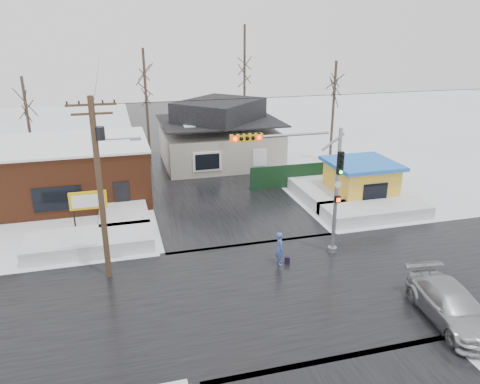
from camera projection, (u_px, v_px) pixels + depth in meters
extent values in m
plane|color=white|center=(283.00, 290.00, 22.31)|extent=(120.00, 120.00, 0.00)
cube|color=black|center=(283.00, 289.00, 22.31)|extent=(10.00, 120.00, 0.02)
cube|color=black|center=(283.00, 289.00, 22.31)|extent=(120.00, 10.00, 0.02)
cube|color=white|center=(90.00, 242.00, 26.30)|extent=(7.00, 3.00, 0.80)
cube|color=white|center=(375.00, 210.00, 30.77)|extent=(7.00, 3.00, 0.80)
cube|color=white|center=(123.00, 207.00, 31.33)|extent=(3.00, 8.00, 0.80)
cube|color=white|center=(316.00, 189.00, 34.82)|extent=(3.00, 8.00, 0.80)
cylinder|color=gray|center=(336.00, 193.00, 24.85)|extent=(0.20, 0.20, 7.00)
cylinder|color=gray|center=(332.00, 249.00, 25.98)|extent=(0.50, 0.50, 0.30)
cylinder|color=gray|center=(285.00, 135.00, 22.99)|extent=(4.60, 0.14, 0.14)
cube|color=gold|center=(246.00, 138.00, 22.50)|extent=(1.60, 0.28, 0.35)
sphere|color=#FF0C0C|center=(235.00, 139.00, 22.20)|extent=(0.20, 0.20, 0.20)
sphere|color=#FF0C0C|center=(259.00, 138.00, 22.50)|extent=(0.20, 0.20, 0.20)
cube|color=black|center=(340.00, 163.00, 24.10)|extent=(0.30, 0.22, 1.20)
sphere|color=#0CE533|center=(341.00, 172.00, 24.12)|extent=(0.18, 0.18, 0.18)
cube|color=black|center=(338.00, 199.00, 24.77)|extent=(0.30, 0.20, 0.35)
cylinder|color=#382619|center=(100.00, 192.00, 21.98)|extent=(0.28, 0.28, 9.00)
cube|color=#382619|center=(91.00, 105.00, 20.60)|extent=(2.20, 0.10, 0.10)
cube|color=#382619|center=(92.00, 114.00, 20.74)|extent=(1.80, 0.10, 0.10)
cylinder|color=black|center=(100.00, 133.00, 21.10)|extent=(0.44, 0.44, 0.60)
cylinder|color=gray|center=(115.00, 139.00, 21.37)|extent=(1.80, 0.08, 0.08)
cube|color=gray|center=(135.00, 139.00, 21.61)|extent=(0.50, 0.22, 0.12)
cube|color=brown|center=(62.00, 172.00, 33.43)|extent=(12.00, 8.00, 4.00)
cube|color=white|center=(58.00, 144.00, 32.74)|extent=(12.20, 8.20, 0.15)
cube|color=black|center=(58.00, 199.00, 29.98)|extent=(3.00, 0.08, 1.60)
cube|color=black|center=(122.00, 197.00, 31.08)|extent=(1.00, 0.08, 2.20)
cylinder|color=black|center=(74.00, 219.00, 28.17)|extent=(0.10, 0.10, 1.80)
cylinder|color=black|center=(105.00, 216.00, 28.62)|extent=(0.10, 0.10, 1.80)
cube|color=gold|center=(88.00, 200.00, 28.03)|extent=(2.20, 0.18, 1.10)
cube|color=white|center=(88.00, 201.00, 27.93)|extent=(1.90, 0.02, 0.80)
cube|color=#ADA99D|center=(220.00, 147.00, 42.28)|extent=(10.00, 8.00, 3.00)
cube|color=black|center=(220.00, 121.00, 41.47)|extent=(10.40, 8.40, 0.12)
pyramid|color=black|center=(219.00, 110.00, 41.15)|extent=(9.00, 7.00, 1.80)
cube|color=brown|center=(251.00, 106.00, 42.84)|extent=(0.70, 0.70, 1.40)
cube|color=white|center=(207.00, 162.00, 38.14)|extent=(2.40, 0.12, 1.60)
cube|color=yellow|center=(360.00, 183.00, 33.32)|extent=(4.00, 4.00, 2.60)
cube|color=blue|center=(362.00, 163.00, 32.83)|extent=(4.60, 4.60, 0.25)
cube|color=black|center=(375.00, 192.00, 31.47)|extent=(1.80, 0.06, 1.20)
cube|color=black|center=(300.00, 175.00, 36.34)|extent=(8.00, 0.12, 1.80)
cylinder|color=#332821|center=(147.00, 104.00, 43.24)|extent=(0.24, 0.24, 10.00)
cylinder|color=#332821|center=(244.00, 87.00, 47.21)|extent=(0.24, 0.24, 12.00)
cylinder|color=#332821|center=(333.00, 113.00, 41.94)|extent=(0.24, 0.24, 9.00)
cylinder|color=#332821|center=(29.00, 125.00, 39.27)|extent=(0.24, 0.24, 8.00)
imported|color=#3B57A6|center=(280.00, 249.00, 24.40)|extent=(0.53, 0.72, 1.81)
imported|color=#A7AAAE|center=(451.00, 306.00, 19.73)|extent=(2.72, 5.38, 1.50)
cube|color=black|center=(287.00, 261.00, 24.69)|extent=(0.30, 0.20, 0.35)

